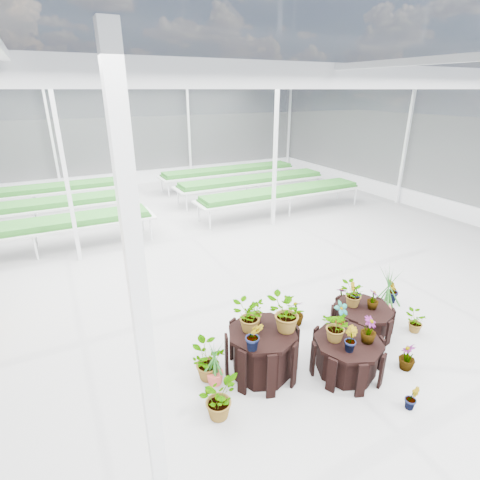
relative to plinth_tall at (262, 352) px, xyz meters
name	(u,v)px	position (x,y,z in m)	size (l,w,h in m)	color
ground_plane	(252,303)	(0.86, 1.87, -0.38)	(24.00, 24.00, 0.00)	gray
greenhouse_shell	(253,200)	(0.86, 1.87, 1.87)	(18.00, 24.00, 4.50)	white
steel_frame	(253,200)	(0.86, 1.87, 1.87)	(18.00, 24.00, 4.50)	silver
nursery_benches	(157,200)	(0.86, 9.07, 0.04)	(16.00, 7.00, 0.84)	silver
plinth_tall	(262,352)	(0.00, 0.00, 0.00)	(1.12, 1.12, 0.76)	black
plinth_mid	(347,356)	(1.20, -0.60, -0.09)	(1.11, 1.11, 0.58)	black
plinth_low	(362,319)	(2.20, 0.10, -0.14)	(1.09, 1.09, 0.49)	black
nursery_plants	(305,327)	(0.80, -0.01, 0.21)	(5.00, 2.75, 1.38)	#266623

